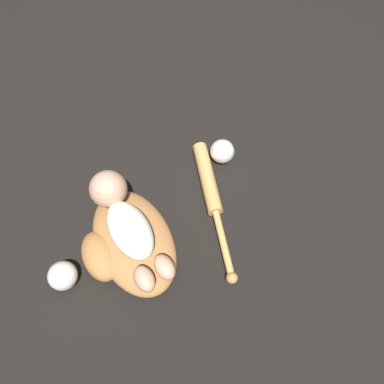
{
  "coord_description": "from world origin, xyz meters",
  "views": [
    {
      "loc": [
        -0.35,
        0.23,
        1.03
      ],
      "look_at": [
        0.01,
        -0.17,
        0.07
      ],
      "focal_mm": 35.0,
      "sensor_mm": 36.0,
      "label": 1
    }
  ],
  "objects_px": {
    "baseball_bat": "(211,191)",
    "baseball": "(222,151)",
    "baby_figure": "(124,219)",
    "baseball_spare": "(63,276)",
    "baseball_glove": "(128,243)"
  },
  "relations": [
    {
      "from": "baseball",
      "to": "baby_figure",
      "type": "bearing_deg",
      "value": 85.7
    },
    {
      "from": "baby_figure",
      "to": "baseball",
      "type": "relative_size",
      "value": 4.53
    },
    {
      "from": "baseball_bat",
      "to": "baseball_spare",
      "type": "height_order",
      "value": "baseball_spare"
    },
    {
      "from": "baseball_bat",
      "to": "baseball",
      "type": "bearing_deg",
      "value": -65.2
    },
    {
      "from": "baseball_glove",
      "to": "baby_figure",
      "type": "relative_size",
      "value": 1.11
    },
    {
      "from": "baseball_spare",
      "to": "baseball_bat",
      "type": "bearing_deg",
      "value": -105.05
    },
    {
      "from": "baby_figure",
      "to": "baseball_spare",
      "type": "height_order",
      "value": "baby_figure"
    },
    {
      "from": "baseball_glove",
      "to": "baby_figure",
      "type": "distance_m",
      "value": 0.09
    },
    {
      "from": "baseball_glove",
      "to": "baseball_bat",
      "type": "distance_m",
      "value": 0.3
    },
    {
      "from": "baseball",
      "to": "baseball_spare",
      "type": "height_order",
      "value": "baseball_spare"
    },
    {
      "from": "baseball_bat",
      "to": "baby_figure",
      "type": "bearing_deg",
      "value": 71.15
    },
    {
      "from": "baseball_glove",
      "to": "baseball_bat",
      "type": "height_order",
      "value": "baseball_glove"
    },
    {
      "from": "baby_figure",
      "to": "baseball_bat",
      "type": "xyz_separation_m",
      "value": [
        -0.09,
        -0.26,
        -0.1
      ]
    },
    {
      "from": "baby_figure",
      "to": "baseball",
      "type": "xyz_separation_m",
      "value": [
        -0.03,
        -0.39,
        -0.08
      ]
    },
    {
      "from": "baseball_glove",
      "to": "baby_figure",
      "type": "bearing_deg",
      "value": -43.16
    }
  ]
}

